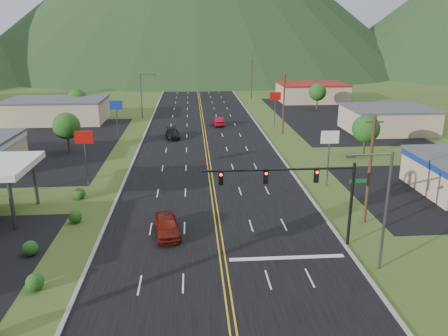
{
  "coord_description": "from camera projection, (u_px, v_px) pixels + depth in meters",
  "views": [
    {
      "loc": [
        -2.16,
        -17.74,
        16.82
      ],
      "look_at": [
        0.8,
        21.39,
        4.5
      ],
      "focal_mm": 35.0,
      "sensor_mm": 36.0,
      "label": 1
    }
  ],
  "objects": [
    {
      "name": "tree_east_a",
      "position": [
        366.0,
        129.0,
        60.55
      ],
      "size": [
        3.84,
        3.84,
        5.82
      ],
      "color": "#382314",
      "rests_on": "ground"
    },
    {
      "name": "utility_pole_c",
      "position": [
        252.0,
        79.0,
        111.89
      ],
      "size": [
        1.6,
        0.28,
        10.0
      ],
      "color": "#382314",
      "rests_on": "ground"
    },
    {
      "name": "car_dark_mid",
      "position": [
        173.0,
        134.0,
        71.47
      ],
      "size": [
        2.66,
        5.3,
        1.48
      ],
      "primitive_type": "imported",
      "rotation": [
        0.0,
        0.0,
        0.12
      ],
      "color": "black",
      "rests_on": "ground"
    },
    {
      "name": "car_red_far",
      "position": [
        218.0,
        121.0,
        81.22
      ],
      "size": [
        2.11,
        5.06,
        1.63
      ],
      "primitive_type": "imported",
      "rotation": [
        0.0,
        0.0,
        3.22
      ],
      "color": "maroon",
      "rests_on": "ground"
    },
    {
      "name": "pole_sign_west_b",
      "position": [
        116.0,
        109.0,
        69.02
      ],
      "size": [
        2.0,
        0.18,
        6.4
      ],
      "color": "#59595E",
      "rests_on": "ground"
    },
    {
      "name": "building_east_far",
      "position": [
        312.0,
        92.0,
        109.04
      ],
      "size": [
        16.4,
        12.4,
        4.5
      ],
      "color": "#C8A98B",
      "rests_on": "ground"
    },
    {
      "name": "car_red_near",
      "position": [
        167.0,
        226.0,
        37.44
      ],
      "size": [
        2.76,
        5.29,
        1.72
      ],
      "primitive_type": "imported",
      "rotation": [
        0.0,
        0.0,
        0.15
      ],
      "color": "#66160B",
      "rests_on": "ground"
    },
    {
      "name": "building_east_mid",
      "position": [
        388.0,
        119.0,
        76.06
      ],
      "size": [
        14.4,
        11.4,
        4.3
      ],
      "color": "#C8A98B",
      "rests_on": "ground"
    },
    {
      "name": "utility_pole_b",
      "position": [
        284.0,
        104.0,
        73.84
      ],
      "size": [
        1.6,
        0.28,
        10.0
      ],
      "color": "#382314",
      "rests_on": "ground"
    },
    {
      "name": "tree_west_b",
      "position": [
        77.0,
        99.0,
        87.61
      ],
      "size": [
        3.84,
        3.84,
        5.82
      ],
      "color": "#382314",
      "rests_on": "ground"
    },
    {
      "name": "streetlight_east",
      "position": [
        382.0,
        204.0,
        30.84
      ],
      "size": [
        3.28,
        0.25,
        9.0
      ],
      "color": "#59595E",
      "rests_on": "ground"
    },
    {
      "name": "streetlight_west",
      "position": [
        143.0,
        93.0,
        86.28
      ],
      "size": [
        3.28,
        0.25,
        9.0
      ],
      "color": "#59595E",
      "rests_on": "ground"
    },
    {
      "name": "tree_east_b",
      "position": [
        318.0,
        92.0,
        96.99
      ],
      "size": [
        3.84,
        3.84,
        5.82
      ],
      "color": "#382314",
      "rests_on": "ground"
    },
    {
      "name": "utility_pole_d",
      "position": [
        236.0,
        67.0,
        149.95
      ],
      "size": [
        1.6,
        0.28,
        10.0
      ],
      "color": "#382314",
      "rests_on": "ground"
    },
    {
      "name": "pole_sign_east_a",
      "position": [
        330.0,
        143.0,
        48.14
      ],
      "size": [
        2.0,
        0.18,
        6.4
      ],
      "color": "#59595E",
      "rests_on": "ground"
    },
    {
      "name": "tree_west_a",
      "position": [
        66.0,
        126.0,
        62.28
      ],
      "size": [
        3.84,
        3.84,
        5.82
      ],
      "color": "#382314",
      "rests_on": "ground"
    },
    {
      "name": "traffic_signal",
      "position": [
        303.0,
        184.0,
        34.26
      ],
      "size": [
        13.1,
        0.43,
        7.0
      ],
      "color": "black",
      "rests_on": "ground"
    },
    {
      "name": "pole_sign_west_a",
      "position": [
        84.0,
        143.0,
        48.09
      ],
      "size": [
        2.0,
        0.18,
        6.4
      ],
      "color": "#59595E",
      "rests_on": "ground"
    },
    {
      "name": "building_west_far",
      "position": [
        57.0,
        110.0,
        84.07
      ],
      "size": [
        18.4,
        11.4,
        4.5
      ],
      "color": "#C8A98B",
      "rests_on": "ground"
    },
    {
      "name": "utility_pole_a",
      "position": [
        370.0,
        169.0,
        38.64
      ],
      "size": [
        1.6,
        0.28,
        10.0
      ],
      "color": "#382314",
      "rests_on": "ground"
    },
    {
      "name": "pole_sign_east_b",
      "position": [
        275.0,
        100.0,
        78.58
      ],
      "size": [
        2.0,
        0.18,
        6.4
      ],
      "color": "#59595E",
      "rests_on": "ground"
    }
  ]
}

